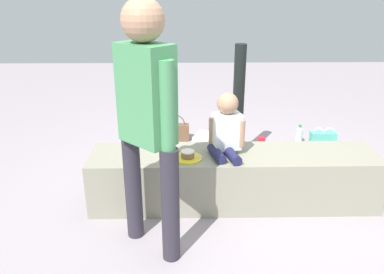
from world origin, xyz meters
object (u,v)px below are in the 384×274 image
object	(u,v)px
cake_plate	(188,156)
water_bottle_near_gift	(299,135)
adult_standing	(147,111)
party_cup_red	(261,142)
handbag_black_leather	(264,166)
child_seated	(226,128)
cake_box_white	(210,140)
handbag_brown_canvas	(174,132)
gift_bag	(322,145)

from	to	relation	value
cake_plate	water_bottle_near_gift	distance (m)	1.83
adult_standing	party_cup_red	xyz separation A→B (m)	(1.06, 1.67, -0.91)
water_bottle_near_gift	handbag_black_leather	distance (m)	0.94
child_seated	cake_box_white	bearing A→B (deg)	91.85
handbag_black_leather	child_seated	bearing A→B (deg)	-133.39
cake_plate	handbag_brown_canvas	xyz separation A→B (m)	(-0.14, 1.43, -0.35)
child_seated	party_cup_red	world-z (taller)	child_seated
gift_bag	party_cup_red	xyz separation A→B (m)	(-0.55, 0.31, -0.09)
gift_bag	cake_box_white	size ratio (longest dim) A/B	1.02
cake_plate	party_cup_red	bearing A→B (deg)	55.95
adult_standing	party_cup_red	size ratio (longest dim) A/B	14.01
gift_bag	cake_box_white	bearing A→B (deg)	160.26
party_cup_red	handbag_black_leather	size ratio (longest dim) A/B	0.37
adult_standing	handbag_black_leather	bearing A→B (deg)	46.11
adult_standing	cake_plate	world-z (taller)	adult_standing
party_cup_red	cake_box_white	size ratio (longest dim) A/B	0.35
child_seated	adult_standing	bearing A→B (deg)	-134.28
child_seated	adult_standing	size ratio (longest dim) A/B	0.30
adult_standing	handbag_black_leather	distance (m)	1.62
cake_box_white	gift_bag	bearing A→B (deg)	-19.74
child_seated	cake_box_white	distance (m)	1.34
child_seated	adult_standing	distance (m)	0.84
cake_box_white	adult_standing	bearing A→B (deg)	-105.85
handbag_black_leather	handbag_brown_canvas	bearing A→B (deg)	133.14
water_bottle_near_gift	handbag_brown_canvas	bearing A→B (deg)	174.56
cake_box_white	handbag_black_leather	bearing A→B (deg)	-59.74
adult_standing	cake_plate	xyz separation A→B (m)	(0.24, 0.47, -0.51)
gift_bag	water_bottle_near_gift	distance (m)	0.42
cake_plate	water_bottle_near_gift	world-z (taller)	cake_plate
adult_standing	water_bottle_near_gift	distance (m)	2.47
adult_standing	handbag_brown_canvas	world-z (taller)	adult_standing
gift_bag	handbag_brown_canvas	size ratio (longest dim) A/B	1.01
child_seated	cake_plate	world-z (taller)	child_seated
child_seated	cake_box_white	size ratio (longest dim) A/B	1.46
party_cup_red	water_bottle_near_gift	bearing A→B (deg)	12.01
cake_box_white	handbag_black_leather	distance (m)	0.90
adult_standing	cake_box_white	bearing A→B (deg)	74.15
party_cup_red	handbag_black_leather	xyz separation A→B (m)	(-0.11, -0.68, 0.05)
handbag_black_leather	party_cup_red	bearing A→B (deg)	81.20
child_seated	handbag_brown_canvas	world-z (taller)	child_seated
cake_plate	gift_bag	distance (m)	1.66
cake_box_white	water_bottle_near_gift	bearing A→B (deg)	0.05
adult_standing	handbag_brown_canvas	bearing A→B (deg)	86.92
cake_box_white	child_seated	bearing A→B (deg)	-88.15
adult_standing	handbag_black_leather	world-z (taller)	adult_standing
cake_plate	party_cup_red	size ratio (longest dim) A/B	1.97
gift_bag	cake_box_white	xyz separation A→B (m)	(-1.11, 0.40, -0.09)
cake_plate	handbag_brown_canvas	distance (m)	1.48
water_bottle_near_gift	handbag_brown_canvas	world-z (taller)	handbag_brown_canvas
gift_bag	handbag_black_leather	distance (m)	0.76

